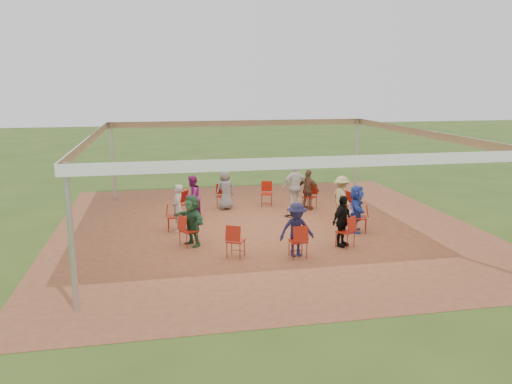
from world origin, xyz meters
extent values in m
plane|color=#334B17|center=(0.00, 0.00, 0.00)|extent=(80.00, 80.00, 0.00)
plane|color=brown|center=(0.00, 0.00, 0.01)|extent=(13.00, 13.00, 0.00)
cylinder|color=#B2B2B7|center=(-5.00, -5.00, 1.50)|extent=(0.12, 0.12, 3.00)
cylinder|color=#B2B2B7|center=(-5.00, 5.00, 1.50)|extent=(0.12, 0.12, 3.00)
cylinder|color=#B2B2B7|center=(5.00, 5.00, 1.50)|extent=(0.12, 0.12, 3.00)
plane|color=white|center=(0.00, 0.00, 3.00)|extent=(10.30, 10.30, 0.00)
cube|color=white|center=(0.00, -5.15, 2.88)|extent=(10.30, 0.03, 0.24)
cube|color=white|center=(0.00, 5.15, 2.88)|extent=(10.30, 0.03, 0.24)
cube|color=white|center=(-5.15, 0.00, 2.88)|extent=(0.03, 10.30, 0.24)
cube|color=white|center=(5.15, 0.00, 2.88)|extent=(0.03, 10.30, 0.24)
imported|color=#243C9E|center=(2.58, -0.97, 0.73)|extent=(0.94, 1.43, 1.45)
imported|color=tan|center=(2.69, 0.58, 0.73)|extent=(0.65, 1.01, 1.45)
imported|color=brown|center=(1.95, 1.95, 0.73)|extent=(0.91, 0.91, 1.45)
imported|color=slate|center=(-0.96, 2.58, 0.73)|extent=(0.80, 0.62, 1.45)
imported|color=#801A69|center=(-2.20, 1.66, 0.73)|extent=(0.75, 0.80, 1.45)
imported|color=#A79E92|center=(-2.75, 0.20, 0.73)|extent=(0.38, 0.55, 1.45)
imported|color=#295534|center=(-2.42, -1.32, 0.73)|extent=(1.08, 1.42, 1.45)
imported|color=#1D1B3E|center=(0.19, -2.75, 0.73)|extent=(0.96, 0.53, 1.45)
imported|color=black|center=(1.65, -2.21, 0.73)|extent=(0.94, 0.85, 1.45)
imported|color=silver|center=(1.44, 1.89, 0.87)|extent=(1.10, 0.73, 1.73)
torus|color=black|center=(1.03, 1.14, 0.02)|extent=(0.40, 0.40, 0.03)
torus|color=black|center=(1.07, 1.10, 0.02)|extent=(0.32, 0.32, 0.03)
cube|color=#B7B7BC|center=(2.37, -0.89, 0.62)|extent=(0.31, 0.37, 0.01)
cube|color=#B7B7BC|center=(2.47, -0.93, 0.73)|extent=(0.17, 0.32, 0.20)
cube|color=#CCE0FF|center=(2.47, -0.93, 0.73)|extent=(0.14, 0.27, 0.17)
camera|label=1|loc=(-3.27, -14.79, 4.47)|focal=35.00mm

